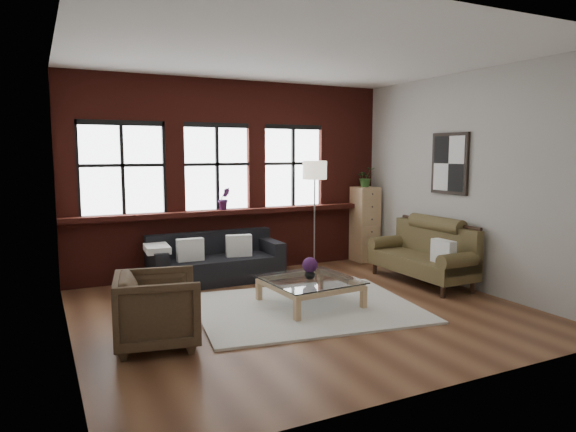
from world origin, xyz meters
name	(u,v)px	position (x,y,z in m)	size (l,w,h in m)	color
floor	(302,310)	(0.00, 0.00, 0.00)	(5.50, 5.50, 0.00)	brown
ceiling	(302,55)	(0.00, 0.00, 3.20)	(5.50, 5.50, 0.00)	white
wall_back	(233,177)	(0.00, 2.50, 1.60)	(5.50, 5.50, 0.00)	#ABA89F
wall_front	(445,204)	(0.00, -2.50, 1.60)	(5.50, 5.50, 0.00)	#ABA89F
wall_left	(63,194)	(-2.75, 0.00, 1.60)	(5.00, 5.00, 0.00)	#ABA89F
wall_right	(465,181)	(2.75, 0.00, 1.60)	(5.00, 5.00, 0.00)	#ABA89F
brick_backwall	(234,178)	(0.00, 2.44, 1.60)	(5.50, 0.12, 3.20)	#581C14
sill_ledge	(236,211)	(0.00, 2.35, 1.04)	(5.50, 0.30, 0.08)	#581C14
window_left	(122,170)	(-1.80, 2.45, 1.75)	(1.38, 0.10, 1.50)	black
window_mid	(217,169)	(-0.30, 2.45, 1.75)	(1.38, 0.10, 1.50)	black
window_right	(292,168)	(1.10, 2.45, 1.75)	(1.38, 0.10, 1.50)	black
wall_poster	(450,164)	(2.72, 0.30, 1.85)	(0.05, 0.74, 0.94)	black
shag_rug	(306,307)	(0.08, 0.02, 0.01)	(2.78, 2.19, 0.03)	beige
dark_sofa	(216,258)	(-0.51, 1.90, 0.37)	(2.05, 0.83, 0.74)	black
pillow_a	(190,250)	(-0.95, 1.80, 0.56)	(0.40, 0.14, 0.34)	white
pillow_b	(239,246)	(-0.17, 1.80, 0.56)	(0.40, 0.14, 0.34)	white
vintage_settee	(421,252)	(2.30, 0.40, 0.49)	(0.82, 1.85, 0.99)	brown
pillow_settee	(443,252)	(2.22, -0.16, 0.60)	(0.14, 0.38, 0.34)	white
armchair	(158,309)	(-1.92, -0.42, 0.39)	(0.83, 0.86, 0.78)	#443322
coffee_table	(310,293)	(0.18, 0.12, 0.18)	(1.12, 1.12, 0.38)	tan
vase	(310,273)	(0.18, 0.12, 0.44)	(0.14, 0.14, 0.15)	#B2B2B2
flowers	(310,265)	(0.18, 0.12, 0.55)	(0.20, 0.20, 0.20)	#441A4C
drawer_chest	(365,224)	(2.48, 2.18, 0.69)	(0.43, 0.43, 1.39)	tan
potted_plant_top	(366,177)	(2.48, 2.18, 1.57)	(0.32, 0.28, 0.36)	#2D5923
floor_lamp	(314,213)	(1.16, 1.75, 1.01)	(0.40, 0.40, 2.03)	#A5A5A8
sill_plant	(224,199)	(-0.22, 2.32, 1.26)	(0.20, 0.16, 0.37)	#441A4C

